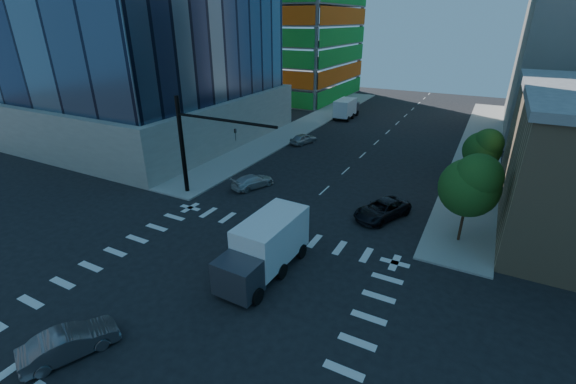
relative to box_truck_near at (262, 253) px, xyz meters
The scene contains 13 objects.
ground 4.40m from the box_truck_near, 113.94° to the right, with size 160.00×160.00×0.00m, color black.
road_markings 4.39m from the box_truck_near, 113.94° to the right, with size 20.00×20.00×0.01m, color silver.
sidewalk_ne 37.87m from the box_truck_near, 73.36° to the left, with size 5.00×60.00×0.15m, color #9A9791.
sidewalk_nw 38.95m from the box_truck_near, 111.34° to the left, with size 5.00×60.00×0.15m, color #9A9791.
signal_mast_nw 14.54m from the box_truck_near, 146.39° to the left, with size 10.20×0.40×9.00m.
tree_south 15.26m from the box_truck_near, 42.80° to the left, with size 4.16×4.16×6.82m.
tree_north 24.97m from the box_truck_near, 63.05° to the left, with size 3.54×3.52×5.78m.
car_nb_far 12.30m from the box_truck_near, 67.30° to the left, with size 2.45×5.30×1.47m, color black.
car_sb_near 14.32m from the box_truck_near, 125.13° to the left, with size 1.80×4.43×1.28m, color silver.
car_sb_mid 29.06m from the box_truck_near, 110.49° to the left, with size 1.60×3.98×1.36m, color #AEB2B6.
car_sb_cross 11.24m from the box_truck_near, 116.08° to the right, with size 1.54×4.42×1.46m, color #555459.
box_truck_near is the anchor object (origin of this frame).
box_truck_far 45.07m from the box_truck_near, 103.03° to the left, with size 2.73×6.18×3.22m.
Camera 1 is at (12.78, -13.82, 15.17)m, focal length 24.00 mm.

